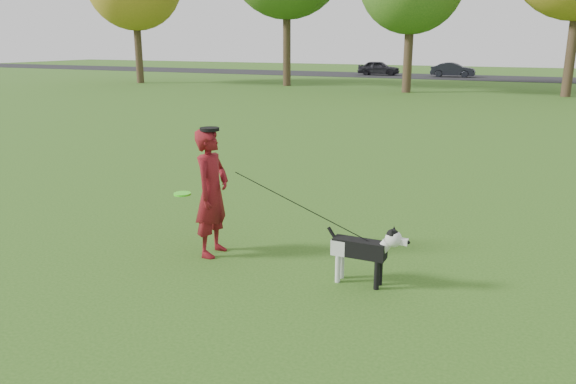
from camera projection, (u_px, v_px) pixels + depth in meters
The scene contains 7 objects.
ground at pixel (248, 267), 7.18m from camera, with size 120.00×120.00×0.00m, color #285116.
road at pixel (504, 78), 42.21m from camera, with size 120.00×7.00×0.02m, color black.
man at pixel (212, 193), 7.41m from camera, with size 0.63×0.41×1.72m, color #5E0D13.
dog at pixel (366, 248), 6.55m from camera, with size 1.00×0.20×0.76m.
car_left at pixel (379, 68), 45.99m from camera, with size 1.36×3.38×1.15m, color black.
car_mid at pixel (453, 70), 43.60m from camera, with size 1.16×3.33×1.10m, color black.
man_held_items at pixel (297, 204), 6.83m from camera, with size 2.80×0.38×1.22m.
Camera 1 is at (3.26, -5.84, 2.81)m, focal length 35.00 mm.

